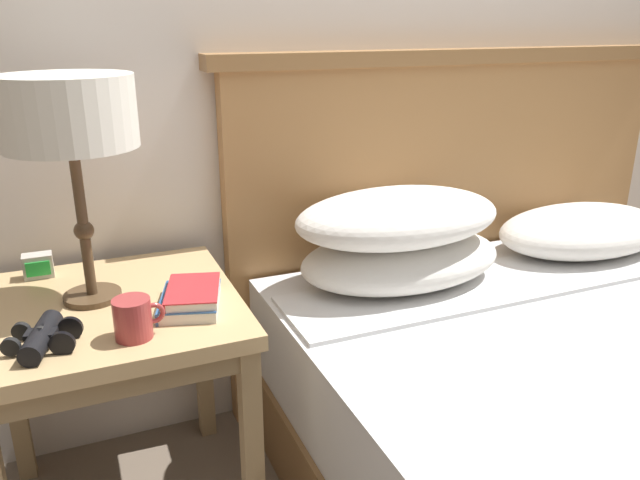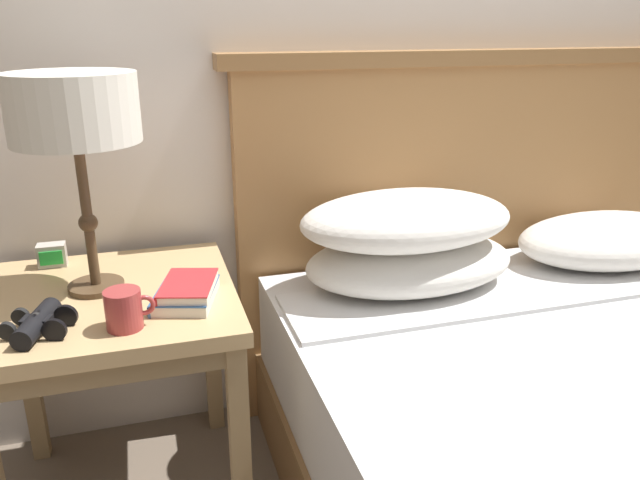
{
  "view_description": "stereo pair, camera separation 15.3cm",
  "coord_description": "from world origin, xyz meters",
  "px_view_note": "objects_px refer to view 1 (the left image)",
  "views": [
    {
      "loc": [
        -0.64,
        -0.66,
        1.21
      ],
      "look_at": [
        -0.09,
        0.67,
        0.7
      ],
      "focal_mm": 35.0,
      "sensor_mm": 36.0,
      "label": 1
    },
    {
      "loc": [
        -0.5,
        -0.71,
        1.21
      ],
      "look_at": [
        -0.09,
        0.67,
        0.7
      ],
      "focal_mm": 35.0,
      "sensor_mm": 36.0,
      "label": 2
    }
  ],
  "objects_px": {
    "book_stacked_on_top": "(192,292)",
    "coffee_mug": "(134,318)",
    "nightstand": "(112,334)",
    "table_lamp": "(69,118)",
    "alarm_clock": "(38,266)",
    "bed": "(633,429)",
    "binoculars_pair": "(42,337)",
    "book_on_nightstand": "(189,301)"
  },
  "relations": [
    {
      "from": "book_stacked_on_top",
      "to": "coffee_mug",
      "type": "height_order",
      "value": "coffee_mug"
    },
    {
      "from": "nightstand",
      "to": "table_lamp",
      "type": "bearing_deg",
      "value": 128.54
    },
    {
      "from": "book_stacked_on_top",
      "to": "alarm_clock",
      "type": "bearing_deg",
      "value": 134.45
    },
    {
      "from": "bed",
      "to": "binoculars_pair",
      "type": "xyz_separation_m",
      "value": [
        -1.25,
        0.36,
        0.33
      ]
    },
    {
      "from": "coffee_mug",
      "to": "binoculars_pair",
      "type": "bearing_deg",
      "value": 170.73
    },
    {
      "from": "table_lamp",
      "to": "book_on_nightstand",
      "type": "distance_m",
      "value": 0.47
    },
    {
      "from": "coffee_mug",
      "to": "bed",
      "type": "bearing_deg",
      "value": -16.9
    },
    {
      "from": "coffee_mug",
      "to": "nightstand",
      "type": "bearing_deg",
      "value": 101.17
    },
    {
      "from": "table_lamp",
      "to": "book_stacked_on_top",
      "type": "xyz_separation_m",
      "value": [
        0.2,
        -0.14,
        -0.38
      ]
    },
    {
      "from": "binoculars_pair",
      "to": "nightstand",
      "type": "bearing_deg",
      "value": 50.7
    },
    {
      "from": "binoculars_pair",
      "to": "book_stacked_on_top",
      "type": "bearing_deg",
      "value": 11.73
    },
    {
      "from": "book_on_nightstand",
      "to": "book_stacked_on_top",
      "type": "bearing_deg",
      "value": -45.15
    },
    {
      "from": "nightstand",
      "to": "alarm_clock",
      "type": "distance_m",
      "value": 0.29
    },
    {
      "from": "nightstand",
      "to": "bed",
      "type": "height_order",
      "value": "bed"
    },
    {
      "from": "table_lamp",
      "to": "book_stacked_on_top",
      "type": "relative_size",
      "value": 2.61
    },
    {
      "from": "book_on_nightstand",
      "to": "alarm_clock",
      "type": "relative_size",
      "value": 3.04
    },
    {
      "from": "book_on_nightstand",
      "to": "book_stacked_on_top",
      "type": "height_order",
      "value": "book_stacked_on_top"
    },
    {
      "from": "coffee_mug",
      "to": "book_stacked_on_top",
      "type": "bearing_deg",
      "value": 34.0
    },
    {
      "from": "table_lamp",
      "to": "binoculars_pair",
      "type": "bearing_deg",
      "value": -117.49
    },
    {
      "from": "coffee_mug",
      "to": "alarm_clock",
      "type": "distance_m",
      "value": 0.46
    },
    {
      "from": "coffee_mug",
      "to": "book_on_nightstand",
      "type": "bearing_deg",
      "value": 37.16
    },
    {
      "from": "bed",
      "to": "alarm_clock",
      "type": "bearing_deg",
      "value": 149.39
    },
    {
      "from": "book_stacked_on_top",
      "to": "binoculars_pair",
      "type": "distance_m",
      "value": 0.32
    },
    {
      "from": "bed",
      "to": "book_stacked_on_top",
      "type": "relative_size",
      "value": 9.65
    },
    {
      "from": "table_lamp",
      "to": "alarm_clock",
      "type": "relative_size",
      "value": 7.23
    },
    {
      "from": "nightstand",
      "to": "table_lamp",
      "type": "xyz_separation_m",
      "value": [
        -0.03,
        0.04,
        0.5
      ]
    },
    {
      "from": "bed",
      "to": "book_on_nightstand",
      "type": "bearing_deg",
      "value": 155.76
    },
    {
      "from": "book_stacked_on_top",
      "to": "coffee_mug",
      "type": "distance_m",
      "value": 0.17
    },
    {
      "from": "table_lamp",
      "to": "alarm_clock",
      "type": "bearing_deg",
      "value": 121.35
    },
    {
      "from": "bed",
      "to": "table_lamp",
      "type": "bearing_deg",
      "value": 154.05
    },
    {
      "from": "book_stacked_on_top",
      "to": "alarm_clock",
      "type": "height_order",
      "value": "alarm_clock"
    },
    {
      "from": "bed",
      "to": "coffee_mug",
      "type": "relative_size",
      "value": 18.16
    },
    {
      "from": "table_lamp",
      "to": "binoculars_pair",
      "type": "relative_size",
      "value": 3.07
    },
    {
      "from": "coffee_mug",
      "to": "alarm_clock",
      "type": "xyz_separation_m",
      "value": [
        -0.18,
        0.42,
        -0.01
      ]
    },
    {
      "from": "table_lamp",
      "to": "coffee_mug",
      "type": "xyz_separation_m",
      "value": [
        0.07,
        -0.23,
        -0.37
      ]
    },
    {
      "from": "book_on_nightstand",
      "to": "bed",
      "type": "bearing_deg",
      "value": -24.24
    },
    {
      "from": "book_on_nightstand",
      "to": "binoculars_pair",
      "type": "distance_m",
      "value": 0.31
    },
    {
      "from": "book_stacked_on_top",
      "to": "alarm_clock",
      "type": "relative_size",
      "value": 2.77
    },
    {
      "from": "nightstand",
      "to": "coffee_mug",
      "type": "xyz_separation_m",
      "value": [
        0.04,
        -0.19,
        0.12
      ]
    },
    {
      "from": "book_on_nightstand",
      "to": "alarm_clock",
      "type": "distance_m",
      "value": 0.45
    },
    {
      "from": "bed",
      "to": "book_on_nightstand",
      "type": "distance_m",
      "value": 1.09
    },
    {
      "from": "book_on_nightstand",
      "to": "coffee_mug",
      "type": "height_order",
      "value": "coffee_mug"
    }
  ]
}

